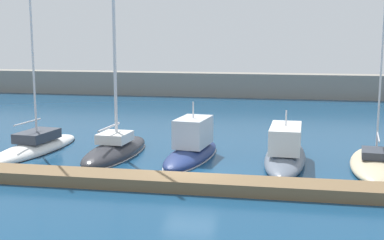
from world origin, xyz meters
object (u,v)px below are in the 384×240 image
at_px(motorboat_navy_fifth, 192,147).
at_px(motorboat_slate_sixth, 285,151).
at_px(sailboat_sand_seventh, 376,162).
at_px(sailboat_white_third, 36,147).
at_px(sailboat_charcoal_fourth, 115,148).

distance_m(motorboat_navy_fifth, motorboat_slate_sixth, 5.20).
relative_size(motorboat_navy_fifth, sailboat_sand_seventh, 0.44).
distance_m(sailboat_white_third, motorboat_navy_fifth, 9.50).
height_order(sailboat_white_third, sailboat_charcoal_fourth, sailboat_white_third).
distance_m(sailboat_white_third, sailboat_charcoal_fourth, 5.04).
relative_size(sailboat_charcoal_fourth, motorboat_navy_fifth, 2.06).
bearing_deg(sailboat_white_third, sailboat_charcoal_fourth, -84.85).
bearing_deg(motorboat_navy_fifth, sailboat_charcoal_fourth, 100.46).
bearing_deg(motorboat_navy_fifth, sailboat_sand_seventh, -85.25).
relative_size(sailboat_charcoal_fourth, motorboat_slate_sixth, 1.73).
height_order(sailboat_white_third, motorboat_slate_sixth, sailboat_white_third).
height_order(sailboat_white_third, motorboat_navy_fifth, sailboat_white_third).
relative_size(sailboat_white_third, motorboat_slate_sixth, 1.74).
relative_size(motorboat_navy_fifth, motorboat_slate_sixth, 0.84).
relative_size(sailboat_charcoal_fourth, sailboat_sand_seventh, 0.91).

